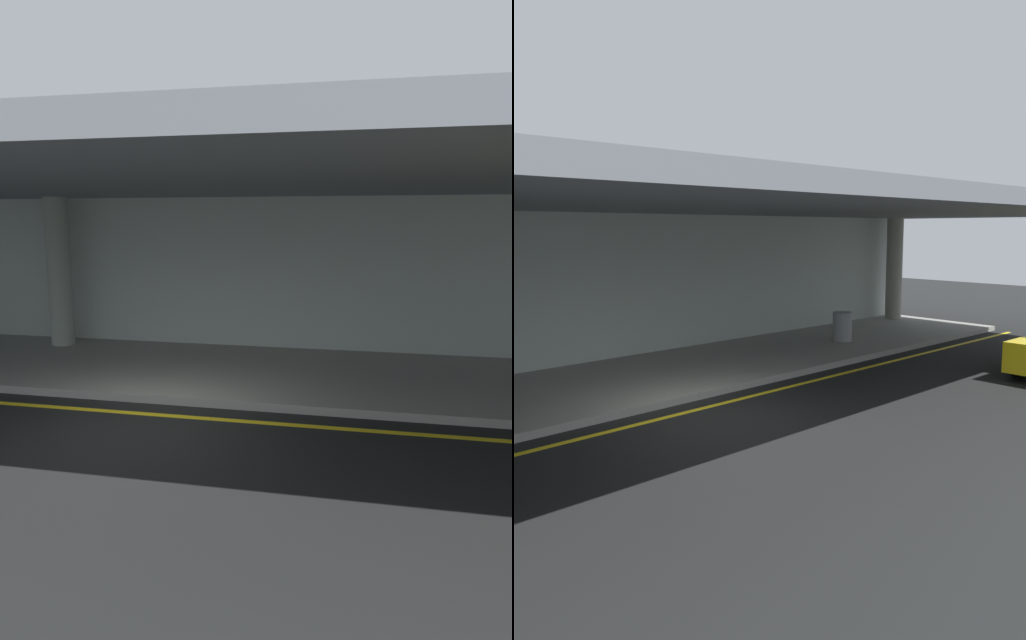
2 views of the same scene
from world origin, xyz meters
TOP-DOWN VIEW (x-y plane):
  - ground_plane at (0.00, 0.00)m, footprint 60.00×60.00m
  - sidewalk at (0.00, 3.10)m, footprint 26.00×4.20m
  - lane_stripe_yellow at (0.00, 0.49)m, footprint 26.00×0.14m
  - support_column_center at (-4.00, 4.46)m, footprint 0.59×0.59m
  - ceiling_overhang at (0.00, 2.60)m, footprint 28.00×13.20m
  - terminal_back_wall at (0.00, 5.35)m, footprint 26.00×0.30m

SIDE VIEW (x-z plane):
  - ground_plane at x=0.00m, z-range 0.00..0.00m
  - lane_stripe_yellow at x=0.00m, z-range 0.00..0.01m
  - sidewalk at x=0.00m, z-range 0.00..0.15m
  - terminal_back_wall at x=0.00m, z-range 0.00..3.80m
  - support_column_center at x=-4.00m, z-range 0.15..3.80m
  - ceiling_overhang at x=0.00m, z-range 3.80..4.10m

